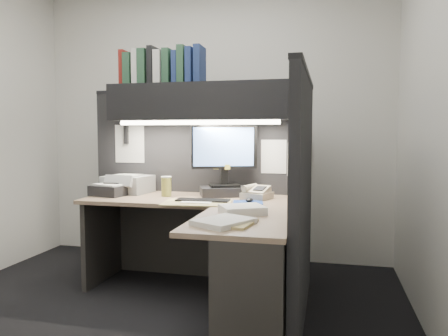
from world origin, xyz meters
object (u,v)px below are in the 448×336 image
Objects in this scene: coffee_cup at (166,187)px; printer at (128,184)px; notebook_stack at (110,190)px; keyboard at (203,201)px; overhead_shelf at (202,102)px; monitor at (224,168)px; desk at (214,255)px; telephone at (257,194)px.

coffee_cup is 0.43m from printer.
coffee_cup is 0.48m from notebook_stack.
notebook_stack reaches higher than keyboard.
overhead_shelf is 0.97m from printer.
printer is (-0.86, 0.01, -0.16)m from monitor.
desk is 0.75m from telephone.
printer reaches higher than keyboard.
notebook_stack is (-0.07, -0.19, -0.03)m from printer.
coffee_cup is at bearing -10.74° from printer.
notebook_stack is (-1.04, 0.55, 0.33)m from desk.
overhead_shelf is at bearing 15.30° from notebook_stack.
printer is (-0.78, 0.35, 0.06)m from keyboard.
keyboard is at bearing -126.00° from monitor.
notebook_stack is at bearing 152.05° from desk.
monitor is at bearing 11.08° from notebook_stack.
coffee_cup is (-0.57, 0.61, 0.36)m from desk.
desk is at bearing -66.08° from keyboard.
telephone is at bearing 74.70° from desk.
desk is 4.27× the size of keyboard.
monitor is at bearing -179.59° from telephone.
monitor is at bearing 98.44° from desk.
keyboard is at bearing -17.04° from printer.
desk is 0.53m from keyboard.
keyboard is at bearing -73.36° from overhead_shelf.
printer is at bearing 157.10° from monitor.
monitor reaches higher than keyboard.
desk is at bearing -87.92° from telephone.
coffee_cup reaches higher than telephone.
coffee_cup is at bearing 7.13° from notebook_stack.
overhead_shelf reaches higher than printer.
monitor is 2.77× the size of telephone.
monitor is 0.50m from coffee_cup.
coffee_cup is (-0.46, -0.12, -0.15)m from monitor.
desk is 8.11× the size of telephone.
printer reaches higher than notebook_stack.
printer is 1.30× the size of notebook_stack.
notebook_stack is at bearing -102.10° from printer.
overhead_shelf reaches higher than desk.
monitor is 3.80× the size of coffee_cup.
overhead_shelf is 0.85m from keyboard.
overhead_shelf is 1.06m from notebook_stack.
monitor reaches higher than telephone.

